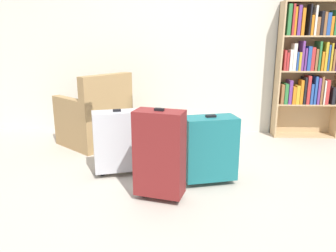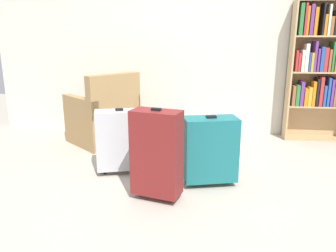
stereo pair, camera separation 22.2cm
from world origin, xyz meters
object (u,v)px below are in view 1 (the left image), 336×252
(bookshelf, at_px, (308,65))
(armchair, at_px, (96,120))
(suitcase_teal, at_px, (210,148))
(mug, at_px, (135,146))
(suitcase_silver, at_px, (118,141))
(suitcase_dark_red, at_px, (160,153))

(bookshelf, xyz_separation_m, armchair, (-2.73, -0.48, -0.65))
(bookshelf, height_order, suitcase_teal, bookshelf)
(mug, bearing_deg, armchair, 157.81)
(bookshelf, distance_m, mug, 2.49)
(armchair, bearing_deg, suitcase_silver, -63.84)
(mug, height_order, suitcase_teal, suitcase_teal)
(suitcase_dark_red, bearing_deg, mug, 107.25)
(bookshelf, bearing_deg, suitcase_dark_red, -133.36)
(bookshelf, height_order, suitcase_silver, bookshelf)
(armchair, distance_m, suitcase_dark_red, 1.71)
(armchair, xyz_separation_m, suitcase_silver, (0.46, -0.94, 0.03))
(suitcase_silver, bearing_deg, armchair, 116.16)
(mug, bearing_deg, bookshelf, 17.45)
(mug, relative_size, suitcase_dark_red, 0.15)
(suitcase_teal, relative_size, suitcase_silver, 0.99)
(armchair, relative_size, mug, 8.22)
(bookshelf, relative_size, suitcase_dark_red, 2.24)
(bookshelf, relative_size, suitcase_silver, 2.67)
(suitcase_teal, bearing_deg, mug, 132.57)
(suitcase_teal, bearing_deg, suitcase_dark_red, -141.91)
(bookshelf, relative_size, armchair, 1.78)
(suitcase_dark_red, xyz_separation_m, suitcase_teal, (0.44, 0.34, -0.06))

